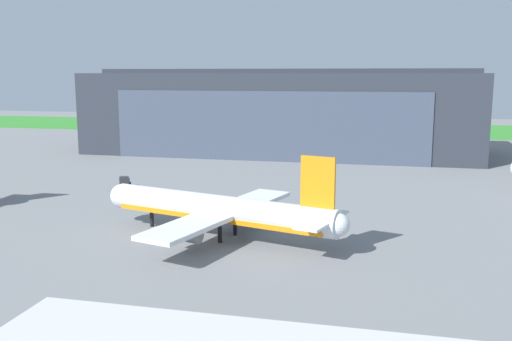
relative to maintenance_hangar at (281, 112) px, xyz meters
The scene contains 5 objects.
ground_plane 86.62m from the maintenance_hangar, 84.47° to the right, with size 440.00×440.00×0.00m, color slate.
grass_field_strip 71.55m from the maintenance_hangar, 83.28° to the left, with size 440.00×56.00×0.08m, color #358A2F.
maintenance_hangar is the anchor object (origin of this frame).
airliner_near_left 85.78m from the maintenance_hangar, 84.64° to the right, with size 35.03×30.00×11.78m.
stair_truck 61.92m from the maintenance_hangar, 107.91° to the right, with size 3.19×4.46×2.46m.
Camera 1 is at (21.07, -68.65, 21.34)m, focal length 39.70 mm.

